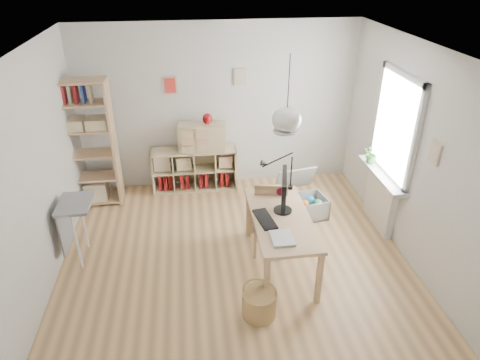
{
  "coord_description": "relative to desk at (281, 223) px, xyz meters",
  "views": [
    {
      "loc": [
        -0.5,
        -4.4,
        3.62
      ],
      "look_at": [
        0.1,
        0.3,
        1.05
      ],
      "focal_mm": 32.0,
      "sensor_mm": 36.0,
      "label": 1
    }
  ],
  "objects": [
    {
      "name": "ground",
      "position": [
        -0.55,
        0.15,
        -0.66
      ],
      "size": [
        4.5,
        4.5,
        0.0
      ],
      "primitive_type": "plane",
      "color": "tan",
      "rests_on": "ground"
    },
    {
      "name": "room_shell",
      "position": [
        -0.0,
        0.0,
        1.34
      ],
      "size": [
        4.5,
        4.5,
        4.5
      ],
      "color": "white",
      "rests_on": "ground"
    },
    {
      "name": "window_unit",
      "position": [
        1.68,
        0.75,
        0.89
      ],
      "size": [
        0.07,
        1.16,
        1.46
      ],
      "color": "white",
      "rests_on": "ground"
    },
    {
      "name": "radiator",
      "position": [
        1.64,
        0.75,
        -0.26
      ],
      "size": [
        0.1,
        0.8,
        0.8
      ],
      "primitive_type": "cube",
      "color": "white",
      "rests_on": "ground"
    },
    {
      "name": "windowsill",
      "position": [
        1.59,
        0.75,
        0.17
      ],
      "size": [
        0.22,
        1.2,
        0.06
      ],
      "primitive_type": "cube",
      "color": "silver",
      "rests_on": "radiator"
    },
    {
      "name": "desk",
      "position": [
        0.0,
        0.0,
        0.0
      ],
      "size": [
        0.7,
        1.5,
        0.75
      ],
      "color": "tan",
      "rests_on": "ground"
    },
    {
      "name": "cube_shelf",
      "position": [
        -1.02,
        2.23,
        -0.36
      ],
      "size": [
        1.4,
        0.38,
        0.72
      ],
      "color": "#D1BA89",
      "rests_on": "ground"
    },
    {
      "name": "tall_bookshelf",
      "position": [
        -2.59,
        1.95,
        0.43
      ],
      "size": [
        0.8,
        0.38,
        2.0
      ],
      "color": "tan",
      "rests_on": "ground"
    },
    {
      "name": "side_table",
      "position": [
        -2.59,
        0.5,
        0.01
      ],
      "size": [
        0.4,
        0.55,
        0.85
      ],
      "color": "gray",
      "rests_on": "ground"
    },
    {
      "name": "chair",
      "position": [
        -0.05,
        0.4,
        -0.14
      ],
      "size": [
        0.51,
        0.51,
        0.9
      ],
      "rotation": [
        0.0,
        0.0,
        -0.19
      ],
      "color": "gray",
      "rests_on": "ground"
    },
    {
      "name": "wicker_basket",
      "position": [
        -0.4,
        -0.8,
        -0.49
      ],
      "size": [
        0.38,
        0.38,
        0.53
      ],
      "rotation": [
        0.0,
        0.0,
        -0.35
      ],
      "color": "#B0844F",
      "rests_on": "ground"
    },
    {
      "name": "storage_chest",
      "position": [
        0.62,
        1.15,
        -0.44
      ],
      "size": [
        0.75,
        0.81,
        0.67
      ],
      "rotation": [
        0.0,
        0.0,
        0.19
      ],
      "color": "beige",
      "rests_on": "ground"
    },
    {
      "name": "monitor",
      "position": [
        0.04,
        0.13,
        0.38
      ],
      "size": [
        0.23,
        0.57,
        0.5
      ],
      "rotation": [
        0.0,
        0.0,
        -0.23
      ],
      "color": "black",
      "rests_on": "desk"
    },
    {
      "name": "keyboard",
      "position": [
        -0.21,
        -0.04,
        0.1
      ],
      "size": [
        0.25,
        0.48,
        0.02
      ],
      "primitive_type": "cube",
      "rotation": [
        0.0,
        0.0,
        0.17
      ],
      "color": "black",
      "rests_on": "desk"
    },
    {
      "name": "task_lamp",
      "position": [
        0.03,
        0.6,
        0.44
      ],
      "size": [
        0.48,
        0.18,
        0.51
      ],
      "color": "black",
      "rests_on": "desk"
    },
    {
      "name": "yarn_ball",
      "position": [
        0.1,
        0.52,
        0.16
      ],
      "size": [
        0.13,
        0.13,
        0.13
      ],
      "primitive_type": "sphere",
      "color": "#470917",
      "rests_on": "desk"
    },
    {
      "name": "paper_tray",
      "position": [
        -0.09,
        -0.45,
        0.11
      ],
      "size": [
        0.25,
        0.31,
        0.03
      ],
      "primitive_type": "cube",
      "rotation": [
        0.0,
        0.0,
        0.01
      ],
      "color": "silver",
      "rests_on": "desk"
    },
    {
      "name": "drawer_chest",
      "position": [
        -0.85,
        2.19,
        0.28
      ],
      "size": [
        0.78,
        0.42,
        0.43
      ],
      "primitive_type": "cube",
      "rotation": [
        0.0,
        0.0,
        -0.1
      ],
      "color": "#D1BA89",
      "rests_on": "cube_shelf"
    },
    {
      "name": "red_vase",
      "position": [
        -0.75,
        2.19,
        0.58
      ],
      "size": [
        0.15,
        0.15,
        0.18
      ],
      "primitive_type": "ellipsoid",
      "color": "maroon",
      "rests_on": "drawer_chest"
    },
    {
      "name": "potted_plant",
      "position": [
        1.57,
        1.09,
        0.34
      ],
      "size": [
        0.29,
        0.26,
        0.28
      ],
      "primitive_type": "imported",
      "rotation": [
        0.0,
        0.0,
        0.16
      ],
      "color": "#2D6526",
      "rests_on": "windowsill"
    }
  ]
}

